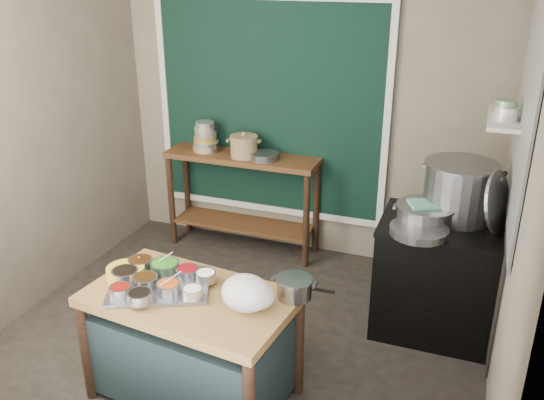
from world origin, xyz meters
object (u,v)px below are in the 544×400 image
(ceramic_crock, at_px, (244,147))
(steamer, at_px, (425,214))
(prep_table, at_px, (193,346))
(stock_pot, at_px, (459,191))
(stove_block, at_px, (440,279))
(back_counter, at_px, (243,202))
(saucepan, at_px, (294,288))
(condiment_tray, at_px, (159,286))
(yellow_basin, at_px, (126,274))
(utensil_cup, at_px, (212,147))

(ceramic_crock, relative_size, steamer, 0.62)
(steamer, bearing_deg, prep_table, -134.42)
(prep_table, relative_size, stock_pot, 2.34)
(stock_pot, bearing_deg, stove_block, -110.53)
(back_counter, distance_m, ceramic_crock, 0.57)
(saucepan, height_order, ceramic_crock, ceramic_crock)
(stove_block, bearing_deg, saucepan, -125.34)
(stove_block, bearing_deg, steamer, -162.75)
(condiment_tray, height_order, steamer, steamer)
(yellow_basin, bearing_deg, back_counter, 91.93)
(yellow_basin, bearing_deg, utensil_cup, 100.35)
(prep_table, height_order, condiment_tray, condiment_tray)
(prep_table, xyz_separation_m, stock_pot, (1.43, 1.43, 0.71))
(yellow_basin, height_order, stock_pot, stock_pot)
(yellow_basin, distance_m, ceramic_crock, 1.99)
(condiment_tray, bearing_deg, stock_pot, 41.16)
(stock_pot, bearing_deg, prep_table, -134.92)
(stove_block, height_order, yellow_basin, stove_block)
(back_counter, distance_m, utensil_cup, 0.60)
(back_counter, bearing_deg, prep_table, -75.62)
(ceramic_crock, xyz_separation_m, stock_pot, (1.91, -0.56, 0.05))
(utensil_cup, xyz_separation_m, stock_pot, (2.25, -0.59, 0.10))
(stove_block, distance_m, steamer, 0.55)
(condiment_tray, height_order, yellow_basin, yellow_basin)
(prep_table, xyz_separation_m, back_counter, (-0.52, 2.03, 0.10))
(saucepan, height_order, stock_pot, stock_pot)
(yellow_basin, bearing_deg, ceramic_crock, 90.78)
(stock_pot, height_order, steamer, stock_pot)
(yellow_basin, relative_size, saucepan, 1.05)
(condiment_tray, distance_m, ceramic_crock, 2.03)
(stove_block, relative_size, condiment_tray, 1.49)
(ceramic_crock, bearing_deg, steamer, -23.40)
(ceramic_crock, bearing_deg, stock_pot, -16.29)
(saucepan, xyz_separation_m, utensil_cup, (-1.42, 1.82, 0.18))
(back_counter, height_order, ceramic_crock, ceramic_crock)
(prep_table, bearing_deg, back_counter, 110.95)
(stove_block, xyz_separation_m, ceramic_crock, (-1.86, 0.69, 0.61))
(yellow_basin, relative_size, ceramic_crock, 0.90)
(stove_block, height_order, stock_pot, stock_pot)
(ceramic_crock, bearing_deg, yellow_basin, -89.22)
(saucepan, relative_size, steamer, 0.53)
(utensil_cup, distance_m, steamer, 2.19)
(prep_table, xyz_separation_m, saucepan, (0.60, 0.20, 0.44))
(prep_table, xyz_separation_m, condiment_tray, (-0.21, 0.00, 0.39))
(stove_block, relative_size, saucepan, 3.96)
(utensil_cup, bearing_deg, stove_block, -18.17)
(prep_table, height_order, saucepan, saucepan)
(utensil_cup, height_order, stock_pot, stock_pot)
(back_counter, height_order, condiment_tray, back_counter)
(yellow_basin, bearing_deg, steamer, 36.40)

